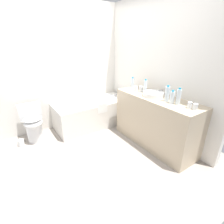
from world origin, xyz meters
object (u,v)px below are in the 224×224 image
object	(u,v)px
bathtub	(92,112)
toilet_paper_roll	(21,143)
water_bottle_3	(179,97)
drinking_glass_2	(190,105)
sink_faucet	(162,92)
water_bottle_1	(172,97)
water_bottle_4	(133,84)
water_bottle_0	(145,86)
drinking_glass_3	(136,89)
drinking_glass_0	(141,89)
water_bottle_2	(167,94)
toilet	(33,123)
drinking_glass_1	(195,107)
sink_basin	(153,94)

from	to	relation	value
bathtub	toilet_paper_roll	distance (m)	1.50
water_bottle_3	drinking_glass_2	distance (m)	0.20
sink_faucet	water_bottle_1	bearing A→B (deg)	-121.11
water_bottle_4	toilet_paper_roll	xyz separation A→B (m)	(-2.03, 0.64, -0.94)
water_bottle_0	drinking_glass_3	size ratio (longest dim) A/B	2.48
drinking_glass_0	drinking_glass_3	xyz separation A→B (m)	(-0.08, 0.05, 0.00)
water_bottle_0	water_bottle_4	size ratio (longest dim) A/B	1.05
drinking_glass_3	water_bottle_0	bearing A→B (deg)	-59.48
water_bottle_2	toilet	bearing A→B (deg)	138.35
water_bottle_1	drinking_glass_3	world-z (taller)	water_bottle_1
water_bottle_0	water_bottle_2	world-z (taller)	water_bottle_2
water_bottle_1	toilet_paper_roll	xyz separation A→B (m)	(-2.00, 1.58, -0.93)
sink_faucet	drinking_glass_1	distance (m)	0.77
sink_faucet	water_bottle_2	xyz separation A→B (m)	(-0.23, -0.30, 0.08)
bathtub	drinking_glass_0	size ratio (longest dim) A/B	16.38
water_bottle_4	drinking_glass_2	xyz separation A→B (m)	(0.02, -1.21, -0.06)
sink_faucet	bathtub	bearing A→B (deg)	122.66
drinking_glass_3	water_bottle_4	bearing A→B (deg)	73.09
water_bottle_4	drinking_glass_2	size ratio (longest dim) A/B	2.57
toilet	water_bottle_0	distance (m)	2.18
sink_faucet	drinking_glass_1	size ratio (longest dim) A/B	1.76
sink_faucet	water_bottle_1	distance (m)	0.47
water_bottle_2	drinking_glass_1	xyz separation A→B (m)	(0.04, -0.45, -0.08)
drinking_glass_1	water_bottle_4	bearing A→B (deg)	91.42
sink_basin	toilet	bearing A→B (deg)	144.64
water_bottle_3	water_bottle_2	bearing A→B (deg)	99.40
water_bottle_0	drinking_glass_3	xyz separation A→B (m)	(-0.09, 0.15, -0.07)
water_bottle_3	drinking_glass_0	world-z (taller)	water_bottle_3
bathtub	drinking_glass_0	world-z (taller)	bathtub
water_bottle_3	drinking_glass_1	bearing A→B (deg)	-86.91
sink_basin	water_bottle_2	size ratio (longest dim) A/B	1.40
water_bottle_3	drinking_glass_1	distance (m)	0.28
water_bottle_1	drinking_glass_2	bearing A→B (deg)	-80.32
water_bottle_3	toilet	bearing A→B (deg)	135.66
water_bottle_2	water_bottle_4	xyz separation A→B (m)	(0.01, 0.83, -0.01)
drinking_glass_2	toilet	bearing A→B (deg)	132.75
sink_faucet	drinking_glass_3	size ratio (longest dim) A/B	1.54
toilet	drinking_glass_2	size ratio (longest dim) A/B	7.74
water_bottle_0	water_bottle_3	size ratio (longest dim) A/B	0.98
sink_faucet	water_bottle_2	world-z (taller)	water_bottle_2
bathtub	sink_faucet	bearing A→B (deg)	-57.34
water_bottle_0	drinking_glass_1	xyz separation A→B (m)	(-0.01, -0.98, -0.07)
water_bottle_3	drinking_glass_3	world-z (taller)	water_bottle_3
water_bottle_1	drinking_glass_3	distance (m)	0.78
water_bottle_0	water_bottle_2	size ratio (longest dim) A/B	0.97
water_bottle_0	water_bottle_4	distance (m)	0.31
sink_basin	toilet_paper_roll	size ratio (longest dim) A/B	2.87
drinking_glass_3	sink_basin	bearing A→B (deg)	-81.10
water_bottle_1	drinking_glass_1	distance (m)	0.35
water_bottle_1	water_bottle_3	size ratio (longest dim) A/B	0.82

